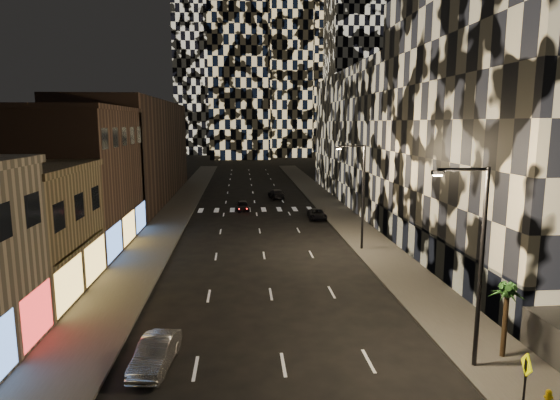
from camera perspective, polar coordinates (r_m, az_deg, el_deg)
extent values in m
cube|color=#47443F|center=(60.44, -12.48, -1.23)|extent=(4.00, 120.00, 0.15)
cube|color=#47443F|center=(61.04, 6.46, -0.96)|extent=(4.00, 120.00, 0.15)
cube|color=#4C4C47|center=(60.19, -10.50, -1.20)|extent=(0.20, 120.00, 0.15)
cube|color=#4C4C47|center=(60.67, 4.52, -0.99)|extent=(0.20, 120.00, 0.15)
cube|color=brown|center=(45.30, -24.35, 2.24)|extent=(10.00, 15.00, 12.00)
cube|color=brown|center=(70.65, -17.27, 5.75)|extent=(10.00, 40.00, 14.00)
cube|color=#232326|center=(39.88, 28.71, 8.28)|extent=(16.00, 25.00, 22.00)
cube|color=#383838|center=(37.47, 17.62, -5.72)|extent=(0.60, 25.00, 3.00)
cube|color=#232326|center=(69.43, 13.66, 7.50)|extent=(16.00, 40.00, 18.00)
cube|color=black|center=(153.29, -5.12, 23.15)|extent=(18.00, 18.00, 95.00)
cylinder|color=black|center=(22.48, 23.29, -7.77)|extent=(0.20, 0.20, 9.00)
cylinder|color=black|center=(21.15, 21.43, 3.49)|extent=(2.20, 0.14, 0.14)
cube|color=black|center=(20.70, 18.67, 3.19)|extent=(0.50, 0.25, 0.18)
cube|color=#FFEAB2|center=(20.71, 18.65, 2.86)|extent=(0.35, 0.18, 0.06)
cylinder|color=black|center=(40.75, 10.09, 0.30)|extent=(0.20, 0.20, 9.00)
cylinder|color=black|center=(40.03, 8.74, 6.52)|extent=(2.20, 0.14, 0.14)
cube|color=black|center=(39.80, 7.19, 6.36)|extent=(0.50, 0.25, 0.18)
cube|color=#FFEAB2|center=(39.80, 7.19, 6.19)|extent=(0.35, 0.18, 0.06)
imported|color=#9D9EA3|center=(22.98, -14.94, -17.64)|extent=(1.91, 4.17, 1.33)
imported|color=black|center=(59.26, -4.53, -0.70)|extent=(1.79, 3.79, 1.25)
imported|color=black|center=(68.68, -0.44, 0.76)|extent=(2.41, 4.77, 1.33)
imported|color=black|center=(54.11, 4.55, -1.73)|extent=(2.01, 4.17, 1.15)
cylinder|color=#E4B60C|center=(22.26, 29.89, -20.30)|extent=(0.23, 0.23, 0.53)
sphere|color=#E4B60C|center=(22.12, 29.95, -19.64)|extent=(0.23, 0.23, 0.23)
cylinder|color=#E4B60C|center=(22.22, 29.91, -20.10)|extent=(0.34, 0.20, 0.11)
cylinder|color=black|center=(20.29, 27.63, -19.84)|extent=(0.08, 0.08, 2.57)
cube|color=#EDEB00|center=(19.85, 27.85, -17.36)|extent=(0.23, 0.89, 0.90)
cube|color=black|center=(19.83, 27.78, -17.37)|extent=(0.06, 0.23, 0.41)
cylinder|color=#47331E|center=(24.83, 25.71, -13.57)|extent=(0.23, 0.23, 3.08)
sphere|color=#204E1C|center=(24.25, 25.99, -9.89)|extent=(0.67, 0.67, 0.67)
cone|color=#204E1C|center=(24.43, 26.41, -9.90)|extent=(1.36, 0.53, 0.81)
cone|color=#204E1C|center=(24.50, 25.95, -9.81)|extent=(0.85, 1.31, 0.81)
cone|color=#204E1C|center=(24.40, 25.52, -9.86)|extent=(0.80, 1.33, 0.81)
cone|color=#204E1C|center=(24.20, 25.43, -10.01)|extent=(1.36, 0.59, 0.81)
cone|color=#204E1C|center=(24.05, 25.77, -10.15)|extent=(1.23, 1.02, 0.81)
cone|color=#204E1C|center=(24.07, 26.27, -10.17)|extent=(0.30, 1.34, 0.81)
cone|color=#204E1C|center=(24.24, 26.55, -10.06)|extent=(1.20, 1.06, 0.81)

